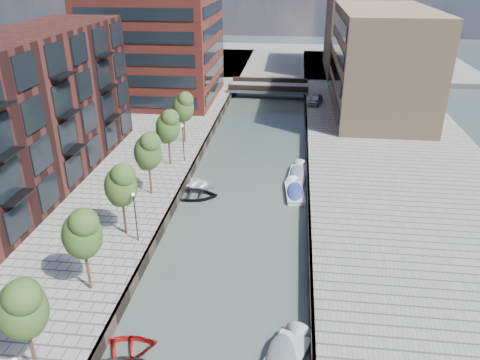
% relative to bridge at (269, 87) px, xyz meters
% --- Properties ---
extents(water, '(300.00, 300.00, 0.00)m').
position_rel_bridge_xyz_m(water, '(0.00, -32.00, -1.39)').
color(water, '#38473F').
rests_on(water, ground).
extents(quay_right, '(20.00, 140.00, 1.00)m').
position_rel_bridge_xyz_m(quay_right, '(16.00, -32.00, -0.89)').
color(quay_right, gray).
rests_on(quay_right, ground).
extents(quay_wall_left, '(0.25, 140.00, 1.00)m').
position_rel_bridge_xyz_m(quay_wall_left, '(-6.10, -32.00, -0.89)').
color(quay_wall_left, '#332823').
rests_on(quay_wall_left, ground).
extents(quay_wall_right, '(0.25, 140.00, 1.00)m').
position_rel_bridge_xyz_m(quay_wall_right, '(6.10, -32.00, -0.89)').
color(quay_wall_right, '#332823').
rests_on(quay_wall_right, ground).
extents(far_closure, '(80.00, 40.00, 1.00)m').
position_rel_bridge_xyz_m(far_closure, '(0.00, 28.00, -0.89)').
color(far_closure, gray).
rests_on(far_closure, ground).
extents(apartment_block, '(8.00, 38.00, 14.00)m').
position_rel_bridge_xyz_m(apartment_block, '(-20.00, -42.00, 6.61)').
color(apartment_block, black).
rests_on(apartment_block, quay_left).
extents(tan_block_near, '(12.00, 25.00, 14.00)m').
position_rel_bridge_xyz_m(tan_block_near, '(16.00, -10.00, 6.61)').
color(tan_block_near, '#9D8260').
rests_on(tan_block_near, quay_right).
extents(tan_block_far, '(12.00, 20.00, 16.00)m').
position_rel_bridge_xyz_m(tan_block_far, '(16.00, 16.00, 7.61)').
color(tan_block_far, '#9D8260').
rests_on(tan_block_far, quay_right).
extents(bridge, '(13.00, 6.00, 1.30)m').
position_rel_bridge_xyz_m(bridge, '(0.00, 0.00, 0.00)').
color(bridge, gray).
rests_on(bridge, ground).
extents(tree_1, '(2.50, 2.50, 5.95)m').
position_rel_bridge_xyz_m(tree_1, '(-8.50, -61.00, 3.92)').
color(tree_1, '#382619').
rests_on(tree_1, quay_left).
extents(tree_2, '(2.50, 2.50, 5.95)m').
position_rel_bridge_xyz_m(tree_2, '(-8.50, -54.00, 3.92)').
color(tree_2, '#382619').
rests_on(tree_2, quay_left).
extents(tree_3, '(2.50, 2.50, 5.95)m').
position_rel_bridge_xyz_m(tree_3, '(-8.50, -47.00, 3.92)').
color(tree_3, '#382619').
rests_on(tree_3, quay_left).
extents(tree_4, '(2.50, 2.50, 5.95)m').
position_rel_bridge_xyz_m(tree_4, '(-8.50, -40.00, 3.92)').
color(tree_4, '#382619').
rests_on(tree_4, quay_left).
extents(tree_5, '(2.50, 2.50, 5.95)m').
position_rel_bridge_xyz_m(tree_5, '(-8.50, -33.00, 3.92)').
color(tree_5, '#382619').
rests_on(tree_5, quay_left).
extents(tree_6, '(2.50, 2.50, 5.95)m').
position_rel_bridge_xyz_m(tree_6, '(-8.50, -26.00, 3.92)').
color(tree_6, '#382619').
rests_on(tree_6, quay_left).
extents(lamp_1, '(0.24, 0.24, 4.12)m').
position_rel_bridge_xyz_m(lamp_1, '(-7.20, -48.00, 2.12)').
color(lamp_1, black).
rests_on(lamp_1, quay_left).
extents(lamp_2, '(0.24, 0.24, 4.12)m').
position_rel_bridge_xyz_m(lamp_2, '(-7.20, -32.00, 2.12)').
color(lamp_2, black).
rests_on(lamp_2, quay_left).
extents(sloop_2, '(5.46, 4.76, 0.94)m').
position_rel_bridge_xyz_m(sloop_2, '(-5.07, -58.41, -1.39)').
color(sloop_2, '#A31211').
rests_on(sloop_2, ground).
extents(sloop_3, '(5.23, 4.43, 0.92)m').
position_rel_bridge_xyz_m(sloop_3, '(-5.12, -35.98, -1.39)').
color(sloop_3, white).
rests_on(sloop_3, ground).
extents(sloop_4, '(5.26, 3.90, 1.05)m').
position_rel_bridge_xyz_m(sloop_4, '(-4.99, -38.55, -1.39)').
color(sloop_4, black).
rests_on(sloop_4, ground).
extents(motorboat_1, '(3.66, 5.82, 1.84)m').
position_rel_bridge_xyz_m(motorboat_1, '(4.48, -57.97, -1.17)').
color(motorboat_1, '#B2B1B0').
rests_on(motorboat_1, ground).
extents(motorboat_3, '(2.13, 5.03, 1.63)m').
position_rel_bridge_xyz_m(motorboat_3, '(4.78, -36.42, -1.19)').
color(motorboat_3, silver).
rests_on(motorboat_3, ground).
extents(motorboat_4, '(2.25, 5.26, 1.70)m').
position_rel_bridge_xyz_m(motorboat_4, '(5.10, -32.11, -1.18)').
color(motorboat_4, '#B0B0AE').
rests_on(motorboat_4, ground).
extents(car, '(2.66, 4.54, 1.45)m').
position_rel_bridge_xyz_m(car, '(7.50, -7.99, 0.33)').
color(car, gray).
rests_on(car, quay_right).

